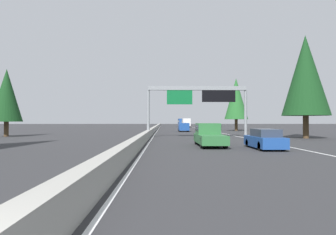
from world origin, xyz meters
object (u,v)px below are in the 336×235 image
pickup_mid_center (209,135)px  conifer_left_near (7,95)px  sedan_near_right (265,140)px  conifer_right_mid (236,99)px  sedan_far_center (211,130)px  bus_mid_right (182,122)px  box_truck_far_right (186,123)px  sign_gantry_overhead (198,97)px  minivan_near_center (183,127)px  conifer_right_near (305,75)px

pickup_mid_center → conifer_left_near: bearing=59.5°
sedan_near_right → conifer_right_mid: 40.86m
sedan_far_center → conifer_right_mid: (16.95, -8.26, 6.18)m
bus_mid_right → box_truck_far_right: bearing=-179.6°
sedan_near_right → conifer_right_mid: conifer_right_mid is taller
sign_gantry_overhead → box_truck_far_right: (59.49, -3.17, -3.53)m
sign_gantry_overhead → sedan_far_center: (7.79, -2.94, -4.46)m
sign_gantry_overhead → sedan_far_center: bearing=-20.7°
bus_mid_right → conifer_right_mid: bearing=-171.7°
minivan_near_center → conifer_right_mid: (4.41, -11.65, 5.92)m
sedan_near_right → conifer_left_near: conifer_left_near is taller
sedan_near_right → conifer_right_near: 17.16m
conifer_right_near → bus_mid_right: bearing=6.5°
sedan_near_right → minivan_near_center: minivan_near_center is taller
minivan_near_center → box_truck_far_right: bearing=-5.3°
sign_gantry_overhead → conifer_right_mid: 27.21m
minivan_near_center → conifer_right_near: 26.84m
sedan_near_right → minivan_near_center: bearing=5.7°
conifer_right_near → conifer_right_mid: conifer_right_near is taller
box_truck_far_right → conifer_right_mid: (-34.74, -8.02, 5.26)m
sign_gantry_overhead → sedan_near_right: 15.76m
conifer_right_near → pickup_mid_center: bearing=127.1°
conifer_right_mid → sign_gantry_overhead: bearing=155.7°
pickup_mid_center → conifer_right_near: (9.94, -13.16, 6.58)m
pickup_mid_center → sign_gantry_overhead: bearing=-3.1°
sedan_near_right → minivan_near_center: 35.32m
conifer_right_near → box_truck_far_right: bearing=8.6°
bus_mid_right → sedan_far_center: size_ratio=2.61×
sedan_near_right → bus_mid_right: bus_mid_right is taller
sedan_far_center → conifer_right_near: size_ratio=0.36×
conifer_right_near → conifer_left_near: 38.19m
pickup_mid_center → minivan_near_center: pickup_mid_center is taller
sedan_near_right → pickup_mid_center: pickup_mid_center is taller
conifer_left_near → pickup_mid_center: bearing=-120.5°
sedan_near_right → pickup_mid_center: bearing=54.4°
minivan_near_center → sedan_far_center: 13.00m
sedan_near_right → sedan_far_center: bearing=0.2°
sign_gantry_overhead → conifer_left_near: 25.47m
box_truck_far_right → minivan_near_center: bearing=174.7°
bus_mid_right → conifer_right_near: conifer_right_near is taller
minivan_near_center → conifer_right_mid: 13.79m
sedan_far_center → sign_gantry_overhead: bearing=159.3°
conifer_left_near → conifer_right_near: bearing=-97.0°
pickup_mid_center → box_truck_far_right: bearing=-3.1°
sign_gantry_overhead → conifer_right_near: size_ratio=1.03×
minivan_near_center → conifer_left_near: bearing=125.8°
sedan_near_right → sedan_far_center: size_ratio=1.00×
sedan_far_center → conifer_left_near: bearing=100.8°
conifer_right_mid → box_truck_far_right: bearing=13.0°
conifer_right_mid → conifer_left_near: (-22.36, 36.55, -1.38)m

